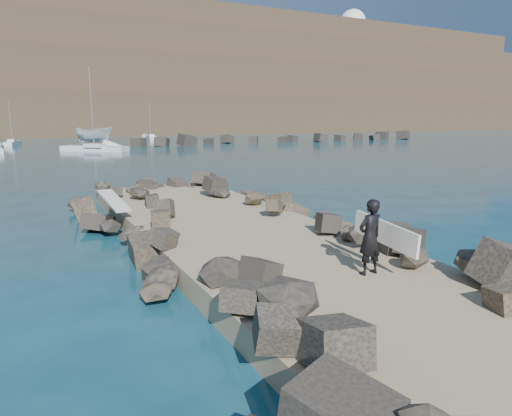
# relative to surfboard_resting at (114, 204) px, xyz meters

# --- Properties ---
(ground) EXTENTS (800.00, 800.00, 0.00)m
(ground) POSITION_rel_surfboard_resting_xyz_m (3.27, -4.27, -1.04)
(ground) COLOR #0F384C
(ground) RESTS_ON ground
(jetty) EXTENTS (6.00, 26.00, 0.60)m
(jetty) POSITION_rel_surfboard_resting_xyz_m (3.27, -6.27, -0.74)
(jetty) COLOR #8C7759
(jetty) RESTS_ON ground
(riprap_left) EXTENTS (2.60, 22.00, 1.00)m
(riprap_left) POSITION_rel_surfboard_resting_xyz_m (0.37, -5.77, -0.54)
(riprap_left) COLOR black
(riprap_left) RESTS_ON ground
(riprap_right) EXTENTS (2.60, 22.00, 1.00)m
(riprap_right) POSITION_rel_surfboard_resting_xyz_m (6.17, -5.77, -0.54)
(riprap_right) COLOR black
(riprap_right) RESTS_ON ground
(breakwater_secondary) EXTENTS (52.00, 4.00, 1.20)m
(breakwater_secondary) POSITION_rel_surfboard_resting_xyz_m (38.27, 50.73, -0.44)
(breakwater_secondary) COLOR black
(breakwater_secondary) RESTS_ON ground
(headland) EXTENTS (360.00, 140.00, 32.00)m
(headland) POSITION_rel_surfboard_resting_xyz_m (13.27, 155.73, 14.96)
(headland) COLOR #2D4919
(headland) RESTS_ON ground
(surfboard_resting) EXTENTS (0.85, 2.29, 0.07)m
(surfboard_resting) POSITION_rel_surfboard_resting_xyz_m (0.00, 0.00, 0.00)
(surfboard_resting) COLOR beige
(surfboard_resting) RESTS_ON riprap_left
(boat_imported) EXTENTS (6.94, 6.66, 2.70)m
(boat_imported) POSITION_rel_surfboard_resting_xyz_m (8.33, 63.58, 0.31)
(boat_imported) COLOR silver
(boat_imported) RESTS_ON ground
(surfer_with_board) EXTENTS (0.87, 2.21, 1.78)m
(surfer_with_board) POSITION_rel_surfboard_resting_xyz_m (4.11, -9.48, 0.46)
(surfer_with_board) COLOR black
(surfer_with_board) RESTS_ON jetty
(radome) EXTENTS (10.98, 10.98, 17.39)m
(radome) POSITION_rel_surfboard_resting_xyz_m (128.58, 147.04, 41.07)
(radome) COLOR white
(radome) RESTS_ON headland
(sailboat_c) EXTENTS (7.80, 7.42, 10.46)m
(sailboat_c) POSITION_rel_surfboard_resting_xyz_m (5.48, 43.52, -0.69)
(sailboat_c) COLOR silver
(sailboat_c) RESTS_ON ground
(sailboat_b) EXTENTS (2.48, 5.62, 6.78)m
(sailboat_b) POSITION_rel_surfboard_resting_xyz_m (-3.79, 61.43, -0.69)
(sailboat_b) COLOR silver
(sailboat_b) RESTS_ON ground
(sailboat_f) EXTENTS (2.84, 6.28, 7.50)m
(sailboat_f) POSITION_rel_surfboard_resting_xyz_m (38.65, 91.19, -0.69)
(sailboat_f) COLOR silver
(sailboat_f) RESTS_ON ground
(sailboat_d) EXTENTS (1.81, 5.93, 7.17)m
(sailboat_d) POSITION_rel_surfboard_resting_xyz_m (20.26, 72.73, -0.69)
(sailboat_d) COLOR silver
(sailboat_d) RESTS_ON ground
(headland_buildings) EXTENTS (137.50, 30.50, 5.00)m
(headland_buildings) POSITION_rel_surfboard_resting_xyz_m (20.08, 147.93, 32.93)
(headland_buildings) COLOR white
(headland_buildings) RESTS_ON headland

